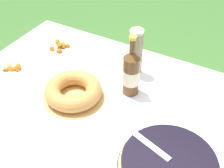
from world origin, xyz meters
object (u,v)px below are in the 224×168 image
snack_plate_right (13,69)px  snack_plate_left (60,47)px  berry_tart (169,165)px  bundt_cake (73,91)px  serving_knife (176,164)px  cider_bottle_amber (131,73)px  cup_stack (136,52)px

snack_plate_right → snack_plate_left: bearing=73.5°
berry_tart → bundt_cake: size_ratio=1.30×
serving_knife → cider_bottle_amber: (-0.37, 0.35, 0.06)m
cup_stack → snack_plate_right: bearing=-151.9°
bundt_cake → cider_bottle_amber: (0.23, 0.18, 0.08)m
cider_bottle_amber → snack_plate_right: 0.67m
serving_knife → cup_stack: (-0.42, 0.51, 0.07)m
berry_tart → cider_bottle_amber: (-0.34, 0.34, 0.09)m
cider_bottle_amber → snack_plate_right: size_ratio=1.70×
serving_knife → bundt_cake: bearing=0.7°
serving_knife → snack_plate_left: size_ratio=1.58×
berry_tart → snack_plate_right: bearing=169.4°
berry_tart → cup_stack: (-0.39, 0.50, 0.10)m
bundt_cake → snack_plate_left: bundt_cake is taller
cup_stack → cider_bottle_amber: bearing=-71.7°
serving_knife → cup_stack: 0.66m
cup_stack → snack_plate_left: size_ratio=1.15×
cider_bottle_amber → cup_stack: bearing=108.3°
serving_knife → snack_plate_left: bearing=-11.3°
bundt_cake → snack_plate_left: bearing=135.2°
berry_tart → snack_plate_right: (-0.98, 0.18, -0.02)m
berry_tart → snack_plate_left: (-0.89, 0.49, -0.02)m
bundt_cake → cider_bottle_amber: 0.30m
bundt_cake → snack_plate_right: bearing=177.7°
snack_plate_left → snack_plate_right: 0.32m
bundt_cake → snack_plate_left: (-0.32, 0.32, -0.03)m
cider_bottle_amber → snack_plate_left: 0.58m
berry_tart → snack_plate_left: 1.02m
serving_knife → snack_plate_left: 1.05m
cup_stack → snack_plate_left: 0.51m
bundt_cake → cup_stack: 0.39m
cup_stack → serving_knife: bearing=-50.4°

